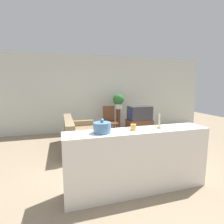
{
  "coord_description": "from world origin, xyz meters",
  "views": [
    {
      "loc": [
        -1.11,
        -2.82,
        1.64
      ],
      "look_at": [
        0.37,
        2.16,
        0.85
      ],
      "focal_mm": 28.0,
      "sensor_mm": 36.0,
      "label": 1
    }
  ],
  "objects_px": {
    "couch": "(81,138)",
    "potted_plant": "(118,100)",
    "wooden_chair": "(110,120)",
    "decorative_bowl": "(102,127)",
    "television": "(139,113)"
  },
  "relations": [
    {
      "from": "couch",
      "to": "potted_plant",
      "type": "xyz_separation_m",
      "value": [
        1.49,
        1.33,
        0.84
      ]
    },
    {
      "from": "wooden_chair",
      "to": "decorative_bowl",
      "type": "xyz_separation_m",
      "value": [
        -0.99,
        -3.12,
        0.53
      ]
    },
    {
      "from": "decorative_bowl",
      "to": "potted_plant",
      "type": "bearing_deg",
      "value": 67.81
    },
    {
      "from": "couch",
      "to": "television",
      "type": "height_order",
      "value": "television"
    },
    {
      "from": "couch",
      "to": "television",
      "type": "distance_m",
      "value": 2.13
    },
    {
      "from": "couch",
      "to": "decorative_bowl",
      "type": "height_order",
      "value": "decorative_bowl"
    },
    {
      "from": "couch",
      "to": "decorative_bowl",
      "type": "xyz_separation_m",
      "value": [
        0.08,
        -2.11,
        0.77
      ]
    },
    {
      "from": "couch",
      "to": "potted_plant",
      "type": "height_order",
      "value": "potted_plant"
    },
    {
      "from": "wooden_chair",
      "to": "potted_plant",
      "type": "xyz_separation_m",
      "value": [
        0.41,
        0.32,
        0.6
      ]
    },
    {
      "from": "couch",
      "to": "television",
      "type": "bearing_deg",
      "value": 17.87
    },
    {
      "from": "wooden_chair",
      "to": "potted_plant",
      "type": "bearing_deg",
      "value": 38.18
    },
    {
      "from": "potted_plant",
      "to": "decorative_bowl",
      "type": "distance_m",
      "value": 3.72
    },
    {
      "from": "television",
      "to": "wooden_chair",
      "type": "relative_size",
      "value": 0.74
    },
    {
      "from": "television",
      "to": "wooden_chair",
      "type": "height_order",
      "value": "television"
    },
    {
      "from": "wooden_chair",
      "to": "decorative_bowl",
      "type": "distance_m",
      "value": 3.32
    }
  ]
}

